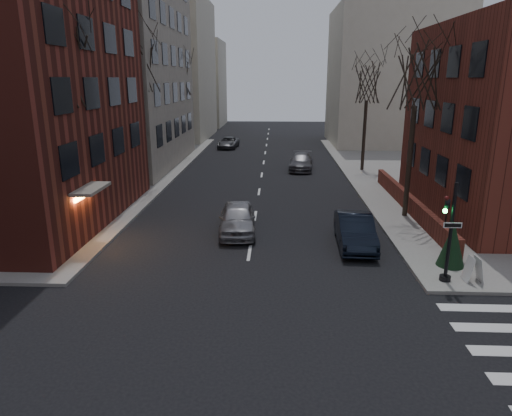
{
  "coord_description": "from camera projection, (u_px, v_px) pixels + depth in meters",
  "views": [
    {
      "loc": [
        1.2,
        -8.04,
        7.92
      ],
      "look_at": [
        0.28,
        12.71,
        2.0
      ],
      "focal_mm": 32.0,
      "sensor_mm": 36.0,
      "label": 1
    }
  ],
  "objects": [
    {
      "name": "building_left_tan",
      "position": [
        68.0,
        5.0,
        39.49
      ],
      "size": [
        18.0,
        18.0,
        28.0
      ],
      "primitive_type": "cube",
      "color": "gray",
      "rests_on": "ground"
    },
    {
      "name": "low_wall_right",
      "position": [
        409.0,
        203.0,
        27.62
      ],
      "size": [
        0.35,
        16.0,
        1.0
      ],
      "primitive_type": "cube",
      "color": "maroon",
      "rests_on": "sidewalk_far_right"
    },
    {
      "name": "building_distant_la",
      "position": [
        156.0,
        70.0,
        60.95
      ],
      "size": [
        14.0,
        16.0,
        18.0
      ],
      "primitive_type": "cube",
      "color": "beige",
      "rests_on": "ground"
    },
    {
      "name": "building_distant_ra",
      "position": [
        391.0,
        78.0,
        55.14
      ],
      "size": [
        14.0,
        14.0,
        16.0
      ],
      "primitive_type": "cube",
      "color": "beige",
      "rests_on": "ground"
    },
    {
      "name": "building_distant_lb",
      "position": [
        194.0,
        84.0,
        77.75
      ],
      "size": [
        10.0,
        12.0,
        14.0
      ],
      "primitive_type": "cube",
      "color": "beige",
      "rests_on": "ground"
    },
    {
      "name": "traffic_signal",
      "position": [
        448.0,
        239.0,
        17.72
      ],
      "size": [
        0.76,
        0.44,
        4.0
      ],
      "color": "black",
      "rests_on": "sidewalk_far_right"
    },
    {
      "name": "tree_left_a",
      "position": [
        65.0,
        66.0,
        21.45
      ],
      "size": [
        4.18,
        4.18,
        10.26
      ],
      "color": "#2D231C",
      "rests_on": "sidewalk_far_left"
    },
    {
      "name": "tree_left_b",
      "position": [
        139.0,
        64.0,
        32.85
      ],
      "size": [
        4.4,
        4.4,
        10.8
      ],
      "color": "#2D231C",
      "rests_on": "sidewalk_far_left"
    },
    {
      "name": "tree_left_c",
      "position": [
        179.0,
        77.0,
        46.55
      ],
      "size": [
        3.96,
        3.96,
        9.72
      ],
      "color": "#2D231C",
      "rests_on": "sidewalk_far_left"
    },
    {
      "name": "tree_right_a",
      "position": [
        417.0,
        76.0,
        24.66
      ],
      "size": [
        3.96,
        3.96,
        9.72
      ],
      "color": "#2D231C",
      "rests_on": "sidewalk_far_right"
    },
    {
      "name": "tree_right_b",
      "position": [
        368.0,
        82.0,
        38.23
      ],
      "size": [
        3.74,
        3.74,
        9.18
      ],
      "color": "#2D231C",
      "rests_on": "sidewalk_far_right"
    },
    {
      "name": "streetlamp_near",
      "position": [
        135.0,
        136.0,
        30.27
      ],
      "size": [
        0.36,
        0.36,
        6.28
      ],
      "color": "black",
      "rests_on": "sidewalk_far_left"
    },
    {
      "name": "streetlamp_far",
      "position": [
        190.0,
        113.0,
        49.48
      ],
      "size": [
        0.36,
        0.36,
        6.28
      ],
      "color": "black",
      "rests_on": "sidewalk_far_left"
    },
    {
      "name": "parked_sedan",
      "position": [
        355.0,
        231.0,
        22.17
      ],
      "size": [
        1.79,
        4.78,
        1.56
      ],
      "primitive_type": "imported",
      "rotation": [
        0.0,
        0.0,
        -0.03
      ],
      "color": "black",
      "rests_on": "ground"
    },
    {
      "name": "car_lane_silver",
      "position": [
        237.0,
        218.0,
        24.09
      ],
      "size": [
        2.19,
        4.78,
        1.59
      ],
      "primitive_type": "imported",
      "rotation": [
        0.0,
        0.0,
        0.07
      ],
      "color": "gray",
      "rests_on": "ground"
    },
    {
      "name": "car_lane_gray",
      "position": [
        301.0,
        162.0,
        40.77
      ],
      "size": [
        2.48,
        5.1,
        1.43
      ],
      "primitive_type": "imported",
      "rotation": [
        0.0,
        0.0,
        -0.1
      ],
      "color": "#46454A",
      "rests_on": "ground"
    },
    {
      "name": "car_lane_far",
      "position": [
        228.0,
        143.0,
        53.58
      ],
      "size": [
        2.43,
        4.69,
        1.27
      ],
      "primitive_type": "imported",
      "rotation": [
        0.0,
        0.0,
        -0.07
      ],
      "color": "#46474B",
      "rests_on": "ground"
    },
    {
      "name": "sandwich_board",
      "position": [
        474.0,
        269.0,
        18.0
      ],
      "size": [
        0.48,
        0.66,
        1.03
      ],
      "primitive_type": "cube",
      "rotation": [
        0.0,
        0.0,
        0.03
      ],
      "color": "silver",
      "rests_on": "sidewalk_far_right"
    },
    {
      "name": "evergreen_shrub",
      "position": [
        452.0,
        244.0,
        19.39
      ],
      "size": [
        1.43,
        1.43,
        1.93
      ],
      "primitive_type": "cone",
      "rotation": [
        0.0,
        0.0,
        -0.27
      ],
      "color": "black",
      "rests_on": "sidewalk_far_right"
    }
  ]
}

